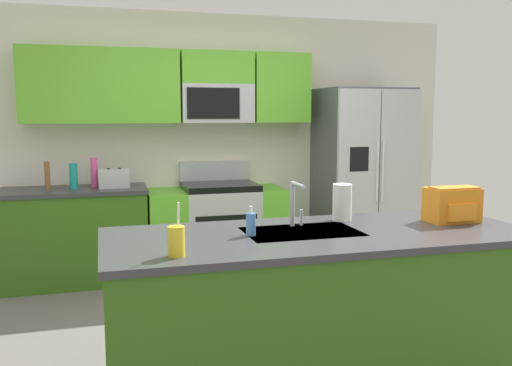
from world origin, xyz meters
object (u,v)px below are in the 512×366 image
drink_cup_yellow (176,241)px  soap_dispenser (251,224)px  refrigerator (362,177)px  backpack (452,204)px  bottle_teal (74,176)px  bottle_pink (94,172)px  paper_towel_roll (342,202)px  range_oven (216,228)px  toaster (114,178)px  pepper_mill (47,176)px  sink_faucet (295,200)px

drink_cup_yellow → soap_dispenser: drink_cup_yellow is taller
refrigerator → backpack: bearing=-102.3°
backpack → bottle_teal: bearing=136.8°
bottle_pink → paper_towel_roll: (1.57, -2.13, -0.02)m
range_oven → bottle_pink: bottle_pink is taller
toaster → pepper_mill: size_ratio=1.09×
range_oven → soap_dispenser: (-0.28, -2.35, 0.53)m
range_oven → refrigerator: (1.57, -0.07, 0.48)m
toaster → bottle_teal: (-0.36, 0.00, 0.03)m
pepper_mill → drink_cup_yellow: (0.82, -2.69, -0.05)m
pepper_mill → sink_faucet: bearing=-53.5°
backpack → bottle_pink: bearing=133.4°
refrigerator → bottle_teal: bearing=179.5°
drink_cup_yellow → range_oven: bearing=74.3°
refrigerator → bottle_pink: bearing=177.5°
sink_faucet → pepper_mill: bearing=126.5°
soap_dispenser → backpack: bearing=1.3°
bottle_pink → drink_cup_yellow: size_ratio=1.03×
pepper_mill → soap_dispenser: pepper_mill is taller
paper_towel_roll → backpack: 0.71m
bottle_teal → paper_towel_roll: bearing=-49.2°
refrigerator → pepper_mill: bearing=178.7°
paper_towel_roll → bottle_pink: bearing=126.4°
bottle_pink → drink_cup_yellow: bearing=-81.6°
bottle_teal → soap_dispenser: size_ratio=1.40×
toaster → pepper_mill: bearing=175.2°
refrigerator → paper_towel_roll: bearing=-119.9°
refrigerator → pepper_mill: size_ratio=7.23×
toaster → paper_towel_roll: size_ratio=1.17×
range_oven → soap_dispenser: range_oven is taller
pepper_mill → paper_towel_roll: size_ratio=1.07×
range_oven → bottle_teal: bottle_teal is taller
backpack → pepper_mill: bearing=138.8°
toaster → bottle_pink: (-0.18, 0.10, 0.05)m
bottle_pink → soap_dispenser: bottle_pink is taller
refrigerator → drink_cup_yellow: refrigerator is taller
range_oven → toaster: range_oven is taller
soap_dispenser → toaster: bearing=107.0°
pepper_mill → toaster: bearing=-4.8°
sink_faucet → backpack: size_ratio=0.88×
drink_cup_yellow → backpack: size_ratio=0.85×
paper_towel_roll → sink_faucet: bearing=-164.2°
toaster → soap_dispenser: bearing=-73.0°
range_oven → drink_cup_yellow: (-0.76, -2.70, 0.53)m
pepper_mill → bottle_pink: bottle_pink is taller
bottle_pink → sink_faucet: 2.54m
bottle_teal → pepper_mill: bearing=168.6°
pepper_mill → soap_dispenser: size_ratio=1.50×
bottle_teal → drink_cup_yellow: (0.59, -2.65, -0.04)m
bottle_teal → sink_faucet: size_ratio=0.85×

